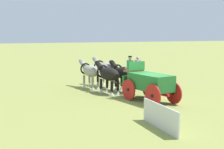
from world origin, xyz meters
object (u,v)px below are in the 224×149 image
Objects in this scene: draft_horse_rear_near at (108,75)px; draft_horse_lead_near at (90,72)px; show_wagon at (149,82)px; draft_horse_rear_off at (124,74)px; draft_horse_lead_off at (105,69)px.

draft_horse_lead_near is at bearing 11.26° from draft_horse_rear_near.
show_wagon reaches higher than draft_horse_rear_off.
draft_horse_rear_off is at bearing -142.23° from draft_horse_lead_near.
draft_horse_rear_near is 1.03× the size of draft_horse_lead_near.
show_wagon is 3.71m from draft_horse_rear_off.
draft_horse_lead_off is at bearing -15.41° from draft_horse_rear_near.
draft_horse_lead_off is (0.23, -1.28, 0.10)m from draft_horse_lead_near.
draft_horse_rear_off is at bearing 1.15° from show_wagon.
draft_horse_lead_off is at bearing 11.26° from draft_horse_rear_off.
draft_horse_rear_near is at bearing 101.38° from draft_horse_rear_off.
draft_horse_lead_near is 0.94× the size of draft_horse_lead_off.
draft_horse_rear_near is (3.45, 1.35, 0.12)m from show_wagon.
draft_horse_lead_off reaches higher than draft_horse_rear_near.
draft_horse_lead_off is at bearing -79.67° from draft_horse_lead_near.
draft_horse_rear_near is 0.95× the size of draft_horse_rear_off.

